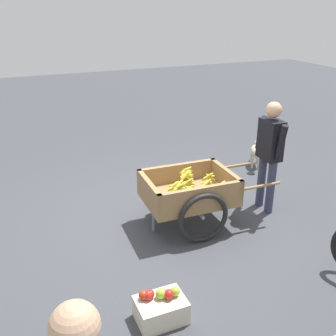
% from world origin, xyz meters
% --- Properties ---
extents(ground_plane, '(24.00, 24.00, 0.00)m').
position_xyz_m(ground_plane, '(0.00, 0.00, 0.00)').
color(ground_plane, '#3D3F44').
extents(fruit_cart, '(1.68, 0.96, 0.74)m').
position_xyz_m(fruit_cart, '(-0.34, 0.30, 0.44)').
color(fruit_cart, '#937047').
rests_on(fruit_cart, ground).
extents(vendor_person, '(0.21, 0.60, 1.50)m').
position_xyz_m(vendor_person, '(-1.49, 0.33, 0.89)').
color(vendor_person, '#333851').
rests_on(vendor_person, ground).
extents(dog, '(0.40, 0.60, 0.40)m').
position_xyz_m(dog, '(-2.26, -0.98, 0.27)').
color(dog, beige).
rests_on(dog, ground).
extents(plastic_bucket, '(0.28, 0.28, 0.24)m').
position_xyz_m(plastic_bucket, '(-0.49, -0.98, 0.12)').
color(plastic_bucket, orange).
rests_on(plastic_bucket, ground).
extents(apple_crate, '(0.44, 0.32, 0.31)m').
position_xyz_m(apple_crate, '(0.61, 1.69, 0.13)').
color(apple_crate, beige).
rests_on(apple_crate, ground).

